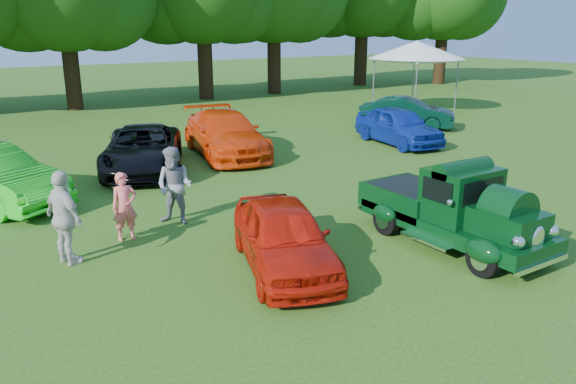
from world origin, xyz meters
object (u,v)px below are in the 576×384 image
spectator_grey (175,186)px  canopy_tent (417,50)px  hero_pickup (452,211)px  back_car_blue (398,126)px  back_car_green (407,113)px  back_car_black (143,149)px  spectator_pink (125,206)px  red_convertible (284,236)px  back_car_orange (225,134)px  spectator_white (64,218)px

spectator_grey → canopy_tent: size_ratio=0.36×
hero_pickup → back_car_blue: (6.38, 8.22, -0.02)m
back_car_green → back_car_black: bearing=146.1°
back_car_blue → spectator_grey: bearing=-152.1°
hero_pickup → back_car_green: (9.18, 10.57, -0.05)m
spectator_pink → spectator_grey: size_ratio=0.82×
hero_pickup → spectator_grey: (-4.37, 4.36, 0.17)m
red_convertible → back_car_blue: bearing=55.4°
red_convertible → spectator_pink: (-2.03, 3.13, 0.10)m
back_car_black → back_car_blue: bearing=15.4°
back_car_orange → back_car_green: size_ratio=1.27×
back_car_orange → spectator_grey: (-4.26, -5.78, 0.14)m
back_car_green → spectator_white: bearing=165.6°
back_car_orange → canopy_tent: 13.66m
back_car_blue → back_car_green: (2.79, 2.36, -0.03)m
back_car_green → spectator_pink: size_ratio=2.78×
back_car_black → spectator_white: size_ratio=2.70×
back_car_orange → spectator_white: spectator_white is taller
back_car_green → spectator_pink: bearing=165.5°
back_car_black → spectator_pink: 6.05m
back_car_orange → spectator_white: size_ratio=2.83×
back_car_black → back_car_green: bearing=28.0°
red_convertible → back_car_orange: 9.92m
red_convertible → back_car_blue: (10.01, 7.34, 0.07)m
red_convertible → back_car_black: back_car_black is taller
spectator_pink → spectator_white: 1.51m
back_car_blue → spectator_pink: (-12.04, -4.21, 0.03)m
back_car_black → spectator_white: 7.24m
spectator_pink → canopy_tent: 21.06m
canopy_tent → back_car_blue: bearing=-139.2°
back_car_black → back_car_green: (12.48, 1.00, -0.02)m
spectator_white → canopy_tent: (19.85, 10.42, 2.26)m
spectator_grey → spectator_white: bearing=-108.7°
back_car_blue → spectator_grey: size_ratio=2.32×
back_car_orange → back_car_blue: 6.77m
back_car_blue → canopy_tent: canopy_tent is taller
back_car_blue → back_car_green: 3.65m
hero_pickup → back_car_green: bearing=49.0°
spectator_grey → spectator_white: spectator_white is taller
hero_pickup → red_convertible: hero_pickup is taller
canopy_tent → hero_pickup: bearing=-133.0°
back_car_orange → spectator_grey: size_ratio=2.90×
red_convertible → spectator_pink: bearing=142.1°
back_car_black → back_car_green: 12.52m
back_car_green → spectator_pink: spectator_pink is taller
back_car_green → back_car_blue: bearing=-178.3°
back_car_black → back_car_orange: back_car_orange is taller
hero_pickup → back_car_blue: size_ratio=1.03×
back_car_black → red_convertible: bearing=-68.7°
back_car_blue → red_convertible: bearing=-135.6°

